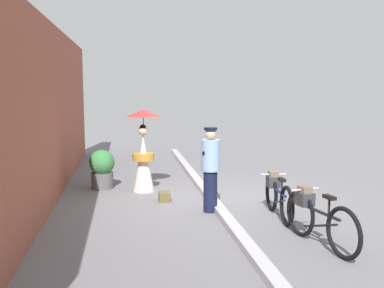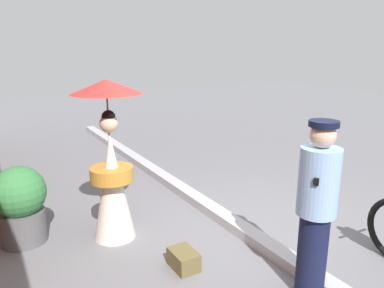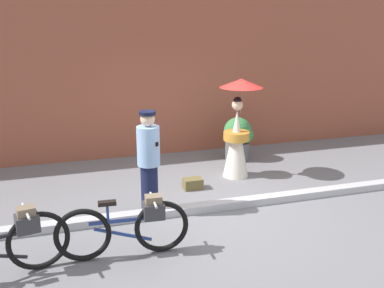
{
  "view_description": "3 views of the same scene",
  "coord_description": "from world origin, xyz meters",
  "views": [
    {
      "loc": [
        -9.06,
        1.72,
        2.35
      ],
      "look_at": [
        -0.22,
        0.41,
        1.22
      ],
      "focal_mm": 42.0,
      "sensor_mm": 36.0,
      "label": 1
    },
    {
      "loc": [
        -2.85,
        2.55,
        2.17
      ],
      "look_at": [
        0.62,
        0.5,
        1.11
      ],
      "focal_mm": 34.1,
      "sensor_mm": 36.0,
      "label": 2
    },
    {
      "loc": [
        -2.12,
        -6.02,
        2.91
      ],
      "look_at": [
        -0.24,
        0.11,
        1.07
      ],
      "focal_mm": 41.34,
      "sensor_mm": 36.0,
      "label": 3
    }
  ],
  "objects": [
    {
      "name": "potted_plant_by_door",
      "position": [
        1.44,
        2.27,
        0.48
      ],
      "size": [
        0.61,
        0.59,
        0.91
      ],
      "color": "#59595B",
      "rests_on": "ground_plane"
    },
    {
      "name": "backpack_on_pavement",
      "position": [
        0.03,
        0.94,
        0.1
      ],
      "size": [
        0.33,
        0.23,
        0.19
      ],
      "color": "brown",
      "rests_on": "ground_plane"
    },
    {
      "name": "person_with_parasol",
      "position": [
        1.01,
        1.33,
        0.93
      ],
      "size": [
        0.79,
        0.79,
        1.85
      ],
      "color": "silver",
      "rests_on": "ground_plane"
    },
    {
      "name": "ground_plane",
      "position": [
        0.0,
        0.0,
        0.0
      ],
      "size": [
        30.0,
        30.0,
        0.0
      ],
      "primitive_type": "plane",
      "color": "slate"
    },
    {
      "name": "person_officer",
      "position": [
        -0.91,
        0.16,
        0.85
      ],
      "size": [
        0.34,
        0.34,
        1.61
      ],
      "color": "#141938",
      "rests_on": "ground_plane"
    },
    {
      "name": "sidewalk_curb",
      "position": [
        0.0,
        0.0,
        0.06
      ],
      "size": [
        14.0,
        0.2,
        0.12
      ],
      "primitive_type": "cube",
      "color": "#B2B2B7",
      "rests_on": "ground_plane"
    }
  ]
}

